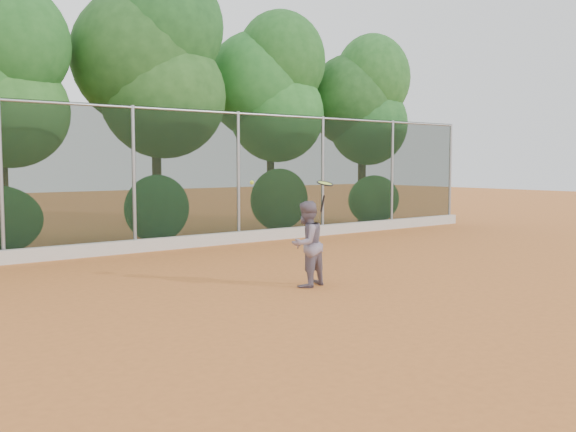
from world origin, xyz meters
TOP-DOWN VIEW (x-y plane):
  - ground at (0.00, 0.00)m, footprint 80.00×80.00m
  - concrete_curb at (0.00, 6.82)m, footprint 24.00×0.20m
  - tennis_player at (0.44, 1.04)m, footprint 0.84×0.72m
  - chainlink_fence at (-0.00, 7.00)m, footprint 24.09×0.09m
  - foliage_backdrop at (-0.55, 8.98)m, footprint 23.70×3.63m
  - tennis_racket at (0.72, 0.90)m, footprint 0.32×0.32m
  - tennis_ball_in_flight at (-0.57, 1.22)m, footprint 0.07×0.07m

SIDE VIEW (x-z plane):
  - ground at x=0.00m, z-range 0.00..0.00m
  - concrete_curb at x=0.00m, z-range 0.00..0.30m
  - tennis_player at x=0.44m, z-range 0.00..1.48m
  - tennis_racket at x=0.72m, z-range 1.47..2.02m
  - tennis_ball_in_flight at x=-0.57m, z-range 1.78..1.85m
  - chainlink_fence at x=0.00m, z-range 0.11..3.61m
  - foliage_backdrop at x=-0.55m, z-range 0.63..8.18m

